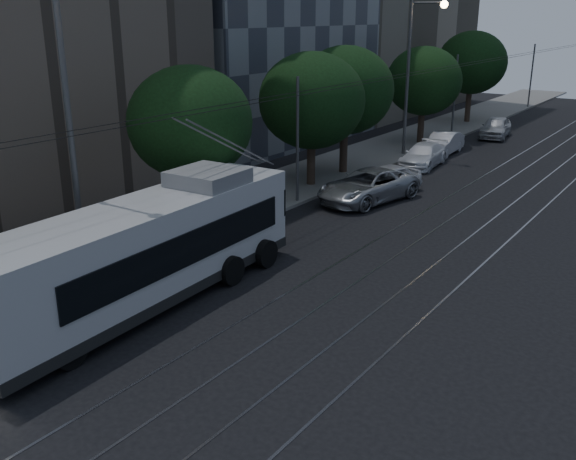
# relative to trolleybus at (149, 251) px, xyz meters

# --- Properties ---
(ground) EXTENTS (120.00, 120.00, 0.00)m
(ground) POSITION_rel_trolleybus_xyz_m (2.90, 1.84, -1.72)
(ground) COLOR black
(ground) RESTS_ON ground
(sidewalk) EXTENTS (5.00, 90.00, 0.15)m
(sidewalk) POSITION_rel_trolleybus_xyz_m (-4.60, 21.84, -1.65)
(sidewalk) COLOR gray
(sidewalk) RESTS_ON ground
(tram_rails) EXTENTS (4.52, 90.00, 0.02)m
(tram_rails) POSITION_rel_trolleybus_xyz_m (5.40, 21.84, -1.72)
(tram_rails) COLOR gray
(tram_rails) RESTS_ON ground
(overhead_wires) EXTENTS (2.23, 90.00, 6.00)m
(overhead_wires) POSITION_rel_trolleybus_xyz_m (-2.07, 21.84, 1.75)
(overhead_wires) COLOR black
(overhead_wires) RESTS_ON ground
(trolleybus) EXTENTS (3.15, 12.59, 5.63)m
(trolleybus) POSITION_rel_trolleybus_xyz_m (0.00, 0.00, 0.00)
(trolleybus) COLOR silver
(trolleybus) RESTS_ON ground
(pickup_silver) EXTENTS (3.66, 5.98, 1.55)m
(pickup_silver) POSITION_rel_trolleybus_xyz_m (0.20, 14.12, -0.95)
(pickup_silver) COLOR #A9ABB1
(pickup_silver) RESTS_ON ground
(car_white_a) EXTENTS (3.01, 4.62, 1.46)m
(car_white_a) POSITION_rel_trolleybus_xyz_m (0.20, 15.84, -0.99)
(car_white_a) COLOR silver
(car_white_a) RESTS_ON ground
(car_white_b) EXTENTS (2.26, 4.76, 1.34)m
(car_white_b) POSITION_rel_trolleybus_xyz_m (-0.64, 22.71, -1.05)
(car_white_b) COLOR white
(car_white_b) RESTS_ON ground
(car_white_c) EXTENTS (1.68, 4.34, 1.41)m
(car_white_c) POSITION_rel_trolleybus_xyz_m (-1.02, 26.77, -1.02)
(car_white_c) COLOR silver
(car_white_c) RESTS_ON ground
(car_white_d) EXTENTS (2.41, 4.69, 1.53)m
(car_white_d) POSITION_rel_trolleybus_xyz_m (-0.07, 34.55, -0.96)
(car_white_d) COLOR #BABBBF
(car_white_d) RESTS_ON ground
(tree_1) EXTENTS (5.01, 5.01, 6.84)m
(tree_1) POSITION_rel_trolleybus_xyz_m (-3.60, 5.94, 2.85)
(tree_1) COLOR #31251B
(tree_1) RESTS_ON ground
(tree_2) EXTENTS (5.44, 5.44, 6.96)m
(tree_2) POSITION_rel_trolleybus_xyz_m (-3.60, 14.91, 2.77)
(tree_2) COLOR #31251B
(tree_2) RESTS_ON ground
(tree_3) EXTENTS (5.35, 5.35, 7.12)m
(tree_3) POSITION_rel_trolleybus_xyz_m (-3.60, 18.30, 2.97)
(tree_3) COLOR #31251B
(tree_3) RESTS_ON ground
(tree_4) EXTENTS (5.13, 5.13, 6.66)m
(tree_4) POSITION_rel_trolleybus_xyz_m (-3.60, 29.02, 2.62)
(tree_4) COLOR #31251B
(tree_4) RESTS_ON ground
(tree_5) EXTENTS (5.58, 5.58, 7.43)m
(tree_5) POSITION_rel_trolleybus_xyz_m (-4.10, 39.74, 3.18)
(tree_5) COLOR #31251B
(tree_5) RESTS_ON ground
(streetlamp_near) EXTENTS (2.56, 0.44, 10.66)m
(streetlamp_near) POSITION_rel_trolleybus_xyz_m (-2.48, -0.25, 4.66)
(streetlamp_near) COLOR #565659
(streetlamp_near) RESTS_ON ground
(streetlamp_far) EXTENTS (2.35, 0.44, 9.69)m
(streetlamp_far) POSITION_rel_trolleybus_xyz_m (-2.49, 24.81, 4.13)
(streetlamp_far) COLOR #565659
(streetlamp_far) RESTS_ON ground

